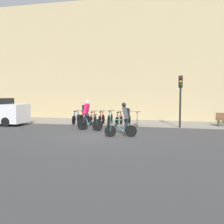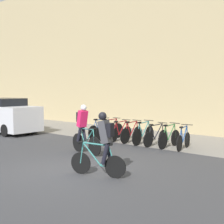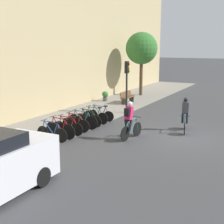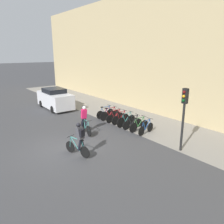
# 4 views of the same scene
# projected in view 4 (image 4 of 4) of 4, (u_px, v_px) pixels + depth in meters

# --- Properties ---
(ground) EXTENTS (200.00, 200.00, 0.00)m
(ground) POSITION_uv_depth(u_px,v_px,m) (66.00, 149.00, 11.68)
(ground) COLOR #3D3D3F
(kerb_strip) EXTENTS (44.00, 4.50, 0.01)m
(kerb_strip) POSITION_uv_depth(u_px,v_px,m) (152.00, 124.00, 15.65)
(kerb_strip) COLOR gray
(kerb_strip) RESTS_ON ground
(building_facade) EXTENTS (44.00, 0.60, 9.94)m
(building_facade) POSITION_uv_depth(u_px,v_px,m) (180.00, 53.00, 15.83)
(building_facade) COLOR tan
(building_facade) RESTS_ON ground
(cyclist_pink) EXTENTS (1.69, 0.52, 1.78)m
(cyclist_pink) POSITION_uv_depth(u_px,v_px,m) (84.00, 119.00, 13.75)
(cyclist_pink) COLOR black
(cyclist_pink) RESTS_ON ground
(cyclist_grey) EXTENTS (1.60, 0.62, 1.74)m
(cyclist_grey) POSITION_uv_depth(u_px,v_px,m) (79.00, 138.00, 10.65)
(cyclist_grey) COLOR black
(cyclist_grey) RESTS_ON ground
(parked_bike_0) EXTENTS (0.46, 1.66, 0.96)m
(parked_bike_0) POSITION_uv_depth(u_px,v_px,m) (105.00, 113.00, 17.10)
(parked_bike_0) COLOR black
(parked_bike_0) RESTS_ON ground
(parked_bike_1) EXTENTS (0.46, 1.76, 0.99)m
(parked_bike_1) POSITION_uv_depth(u_px,v_px,m) (110.00, 114.00, 16.62)
(parked_bike_1) COLOR black
(parked_bike_1) RESTS_ON ground
(parked_bike_2) EXTENTS (0.46, 1.67, 0.94)m
(parked_bike_2) POSITION_uv_depth(u_px,v_px,m) (115.00, 117.00, 16.14)
(parked_bike_2) COLOR black
(parked_bike_2) RESTS_ON ground
(parked_bike_3) EXTENTS (0.46, 1.62, 0.97)m
(parked_bike_3) POSITION_uv_depth(u_px,v_px,m) (120.00, 119.00, 15.66)
(parked_bike_3) COLOR black
(parked_bike_3) RESTS_ON ground
(parked_bike_4) EXTENTS (0.46, 1.77, 0.99)m
(parked_bike_4) POSITION_uv_depth(u_px,v_px,m) (126.00, 120.00, 15.18)
(parked_bike_4) COLOR black
(parked_bike_4) RESTS_ON ground
(parked_bike_5) EXTENTS (0.46, 1.63, 0.94)m
(parked_bike_5) POSITION_uv_depth(u_px,v_px,m) (132.00, 123.00, 14.71)
(parked_bike_5) COLOR black
(parked_bike_5) RESTS_ON ground
(parked_bike_6) EXTENTS (0.46, 1.65, 0.97)m
(parked_bike_6) POSITION_uv_depth(u_px,v_px,m) (139.00, 125.00, 14.23)
(parked_bike_6) COLOR black
(parked_bike_6) RESTS_ON ground
(parked_bike_7) EXTENTS (0.46, 1.58, 0.94)m
(parked_bike_7) POSITION_uv_depth(u_px,v_px,m) (146.00, 128.00, 13.75)
(parked_bike_7) COLOR black
(parked_bike_7) RESTS_ON ground
(traffic_light_pole) EXTENTS (0.26, 0.30, 3.30)m
(traffic_light_pole) POSITION_uv_depth(u_px,v_px,m) (184.00, 108.00, 10.91)
(traffic_light_pole) COLOR black
(traffic_light_pole) RESTS_ON ground
(parked_car) EXTENTS (4.30, 1.84, 1.85)m
(parked_car) POSITION_uv_depth(u_px,v_px,m) (55.00, 99.00, 19.83)
(parked_car) COLOR silver
(parked_car) RESTS_ON ground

